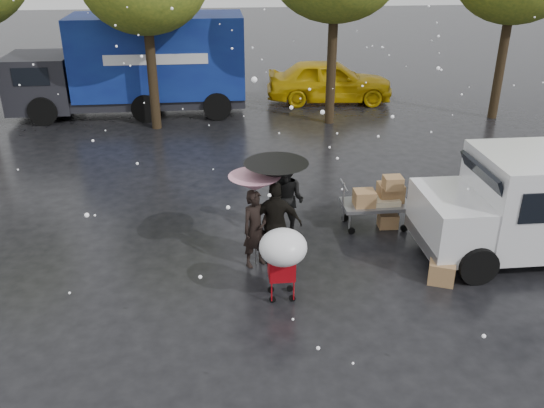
{
  "coord_description": "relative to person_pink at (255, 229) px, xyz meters",
  "views": [
    {
      "loc": [
        -1.51,
        -9.29,
        6.06
      ],
      "look_at": [
        -0.45,
        1.0,
        1.18
      ],
      "focal_mm": 38.0,
      "sensor_mm": 36.0,
      "label": 1
    }
  ],
  "objects": [
    {
      "name": "ground",
      "position": [
        0.81,
        -0.69,
        -0.81
      ],
      "size": [
        90.0,
        90.0,
        0.0
      ],
      "primitive_type": "plane",
      "color": "black",
      "rests_on": "ground"
    },
    {
      "name": "person_pink",
      "position": [
        0.0,
        0.0,
        0.0
      ],
      "size": [
        0.7,
        0.63,
        1.62
      ],
      "primitive_type": "imported",
      "rotation": [
        0.0,
        0.0,
        0.52
      ],
      "color": "black",
      "rests_on": "ground"
    },
    {
      "name": "person_middle",
      "position": [
        0.76,
        1.19,
        0.04
      ],
      "size": [
        1.04,
        0.99,
        1.7
      ],
      "primitive_type": "imported",
      "rotation": [
        0.0,
        0.0,
        -0.59
      ],
      "color": "black",
      "rests_on": "ground"
    },
    {
      "name": "person_black",
      "position": [
        0.41,
        0.03,
        0.07
      ],
      "size": [
        1.07,
        0.55,
        1.75
      ],
      "primitive_type": "imported",
      "rotation": [
        0.0,
        0.0,
        3.02
      ],
      "color": "black",
      "rests_on": "ground"
    },
    {
      "name": "umbrella_pink",
      "position": [
        0.0,
        0.0,
        0.97
      ],
      "size": [
        1.0,
        1.0,
        1.93
      ],
      "color": "#4C4C4C",
      "rests_on": "ground"
    },
    {
      "name": "umbrella_black",
      "position": [
        0.41,
        0.03,
        1.2
      ],
      "size": [
        1.23,
        1.23,
        2.16
      ],
      "color": "#4C4C4C",
      "rests_on": "ground"
    },
    {
      "name": "vendor_cart",
      "position": [
        2.89,
        1.38,
        -0.08
      ],
      "size": [
        1.52,
        0.8,
        1.27
      ],
      "color": "slate",
      "rests_on": "ground"
    },
    {
      "name": "shopping_cart",
      "position": [
        0.38,
        -1.35,
        0.26
      ],
      "size": [
        0.84,
        0.84,
        1.46
      ],
      "color": "#A90911",
      "rests_on": "ground"
    },
    {
      "name": "blue_truck",
      "position": [
        -3.43,
        11.2,
        0.95
      ],
      "size": [
        8.3,
        2.6,
        3.5
      ],
      "color": "navy",
      "rests_on": "ground"
    },
    {
      "name": "box_ground_near",
      "position": [
        3.47,
        -1.02,
        -0.59
      ],
      "size": [
        0.59,
        0.54,
        0.43
      ],
      "primitive_type": "cube",
      "rotation": [
        0.0,
        0.0,
        -0.4
      ],
      "color": "olive",
      "rests_on": "ground"
    },
    {
      "name": "box_ground_far",
      "position": [
        3.11,
        1.32,
        -0.64
      ],
      "size": [
        0.44,
        0.35,
        0.33
      ],
      "primitive_type": "cube",
      "rotation": [
        0.0,
        0.0,
        -0.04
      ],
      "color": "olive",
      "rests_on": "ground"
    },
    {
      "name": "yellow_taxi",
      "position": [
        3.84,
        12.06,
        0.02
      ],
      "size": [
        5.02,
        2.37,
        1.66
      ],
      "primitive_type": "imported",
      "rotation": [
        0.0,
        0.0,
        1.48
      ],
      "color": "gold",
      "rests_on": "ground"
    }
  ]
}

